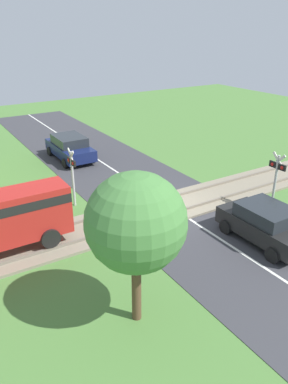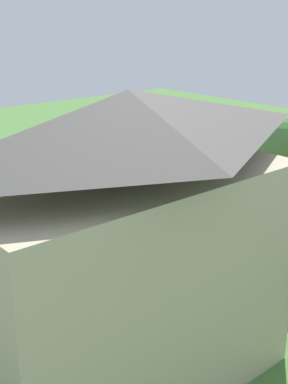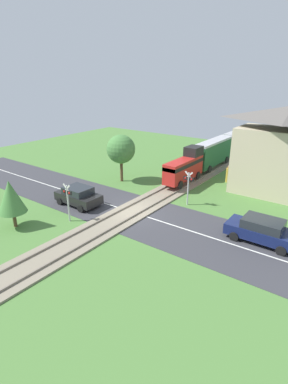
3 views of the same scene
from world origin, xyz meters
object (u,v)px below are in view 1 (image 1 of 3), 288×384
Objects in this scene: car_far_side at (70,147)px; crossing_signal_west_approach at (276,174)px; car_near_crossing at (265,223)px; crossing_signal_east_approach at (72,170)px.

crossing_signal_west_approach is at bearing -156.28° from car_far_side.
car_near_crossing is at bearing -168.14° from car_far_side.
crossing_signal_west_approach is at bearing -54.95° from car_near_crossing.
crossing_signal_east_approach is (7.11, 5.29, 1.04)m from car_near_crossing.
crossing_signal_east_approach is at bearing 159.98° from car_far_side.
crossing_signal_east_approach is at bearing 54.79° from crossing_signal_west_approach.
crossing_signal_east_approach is (5.43, 7.69, 0.00)m from crossing_signal_west_approach.
car_far_side is (13.72, 2.88, 0.01)m from car_near_crossing.
crossing_signal_west_approach is 9.41m from crossing_signal_east_approach.
crossing_signal_west_approach is at bearing -125.21° from crossing_signal_east_approach.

